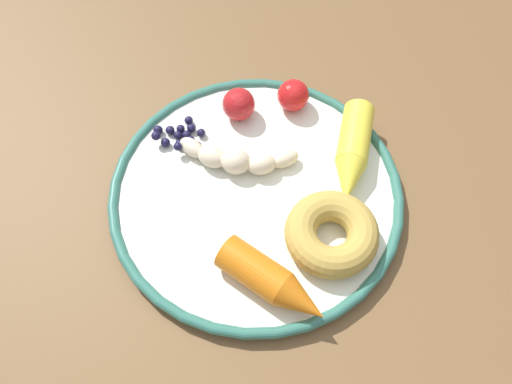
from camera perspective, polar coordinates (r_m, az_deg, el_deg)
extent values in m
plane|color=gray|center=(1.30, -2.43, -16.12)|extent=(6.00, 6.00, 0.00)
cube|color=brown|center=(0.63, -4.83, -0.43)|extent=(1.09, 0.93, 0.03)
cube|color=brown|center=(1.27, 13.01, 12.68)|extent=(0.05, 0.05, 0.70)
cylinder|color=white|center=(0.60, 0.00, -0.28)|extent=(0.32, 0.32, 0.01)
torus|color=#337061|center=(0.60, 0.00, 0.00)|extent=(0.33, 0.33, 0.01)
ellipsoid|color=beige|center=(0.62, -6.93, 4.79)|extent=(0.03, 0.04, 0.02)
ellipsoid|color=beige|center=(0.61, -4.77, 3.79)|extent=(0.04, 0.04, 0.02)
ellipsoid|color=beige|center=(0.60, -2.21, 3.33)|extent=(0.04, 0.04, 0.03)
ellipsoid|color=beige|center=(0.60, 0.51, 3.19)|extent=(0.04, 0.03, 0.02)
ellipsoid|color=beige|center=(0.61, 3.08, 3.66)|extent=(0.04, 0.02, 0.02)
cylinder|color=orange|center=(0.53, -0.26, -8.38)|extent=(0.07, 0.08, 0.04)
cone|color=orange|center=(0.52, 5.12, -11.90)|extent=(0.06, 0.06, 0.04)
cylinder|color=yellow|center=(0.63, 10.72, 6.03)|extent=(0.07, 0.09, 0.04)
cone|color=yellow|center=(0.59, 9.93, 1.02)|extent=(0.06, 0.06, 0.04)
torus|color=gold|center=(0.56, 8.19, -4.48)|extent=(0.10, 0.10, 0.03)
sphere|color=#191638|center=(0.64, -8.46, 6.09)|extent=(0.01, 0.01, 0.01)
sphere|color=#191638|center=(0.64, -7.52, 6.14)|extent=(0.01, 0.01, 0.01)
sphere|color=#191638|center=(0.63, -8.27, 5.15)|extent=(0.01, 0.01, 0.01)
sphere|color=#191638|center=(0.63, -9.77, 5.29)|extent=(0.01, 0.01, 0.01)
sphere|color=#191638|center=(0.64, -9.28, 6.60)|extent=(0.01, 0.01, 0.01)
sphere|color=#191638|center=(0.63, -6.55, 4.98)|extent=(0.01, 0.01, 0.01)
sphere|color=#191638|center=(0.64, -7.01, 6.87)|extent=(0.01, 0.01, 0.01)
sphere|color=#191638|center=(0.64, -8.15, 6.78)|extent=(0.01, 0.01, 0.01)
sphere|color=#191638|center=(0.65, -7.53, 7.62)|extent=(0.01, 0.01, 0.01)
sphere|color=#191638|center=(0.63, -7.10, 5.57)|extent=(0.01, 0.01, 0.01)
sphere|color=#191638|center=(0.64, -5.94, 6.38)|extent=(0.01, 0.01, 0.01)
sphere|color=#191638|center=(0.65, -10.55, 6.60)|extent=(0.01, 0.01, 0.01)
sphere|color=#191638|center=(0.63, -10.78, 5.99)|extent=(0.01, 0.01, 0.01)
sphere|color=#191638|center=(0.62, -8.45, 4.89)|extent=(0.01, 0.01, 0.01)
sphere|color=red|center=(0.64, -1.89, 9.46)|extent=(0.04, 0.04, 0.04)
sphere|color=red|center=(0.65, 4.04, 10.39)|extent=(0.04, 0.04, 0.04)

